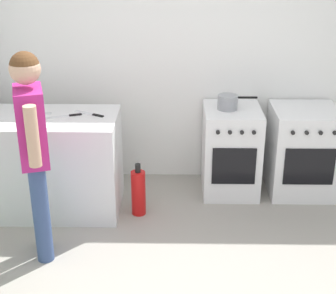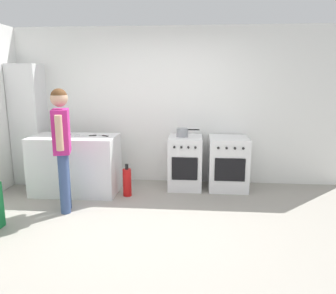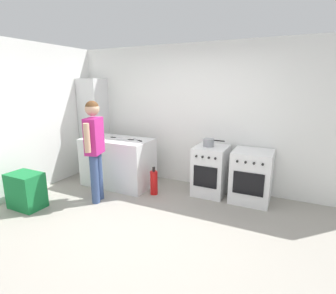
{
  "view_description": "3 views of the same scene",
  "coord_description": "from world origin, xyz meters",
  "px_view_note": "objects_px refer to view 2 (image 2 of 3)",
  "views": [
    {
      "loc": [
        -0.19,
        -2.99,
        2.44
      ],
      "look_at": [
        -0.25,
        0.68,
        0.85
      ],
      "focal_mm": 55.0,
      "sensor_mm": 36.0,
      "label": 1
    },
    {
      "loc": [
        0.5,
        -3.6,
        1.78
      ],
      "look_at": [
        0.13,
        0.87,
        0.83
      ],
      "focal_mm": 35.0,
      "sensor_mm": 36.0,
      "label": 2
    },
    {
      "loc": [
        1.58,
        -2.66,
        1.9
      ],
      "look_at": [
        -0.08,
        0.75,
        0.98
      ],
      "focal_mm": 28.0,
      "sensor_mm": 36.0,
      "label": 3
    }
  ],
  "objects_px": {
    "knife_utility": "(71,135)",
    "person": "(62,140)",
    "pot": "(182,132)",
    "larder_cabinet": "(30,125)",
    "oven_right": "(228,163)",
    "fire_extinguisher": "(127,182)",
    "knife_chef": "(101,135)",
    "oven_left": "(185,162)",
    "knife_carving": "(86,136)"
  },
  "relations": [
    {
      "from": "knife_utility",
      "to": "person",
      "type": "height_order",
      "value": "person"
    },
    {
      "from": "pot",
      "to": "larder_cabinet",
      "type": "bearing_deg",
      "value": 177.74
    },
    {
      "from": "person",
      "to": "larder_cabinet",
      "type": "relative_size",
      "value": 0.82
    },
    {
      "from": "larder_cabinet",
      "to": "knife_utility",
      "type": "bearing_deg",
      "value": -24.85
    },
    {
      "from": "oven_right",
      "to": "knife_utility",
      "type": "height_order",
      "value": "knife_utility"
    },
    {
      "from": "fire_extinguisher",
      "to": "larder_cabinet",
      "type": "height_order",
      "value": "larder_cabinet"
    },
    {
      "from": "oven_right",
      "to": "pot",
      "type": "xyz_separation_m",
      "value": [
        -0.74,
        -0.0,
        0.49
      ]
    },
    {
      "from": "knife_chef",
      "to": "person",
      "type": "xyz_separation_m",
      "value": [
        -0.29,
        -0.81,
        0.08
      ]
    },
    {
      "from": "pot",
      "to": "oven_right",
      "type": "bearing_deg",
      "value": 0.05
    },
    {
      "from": "person",
      "to": "fire_extinguisher",
      "type": "height_order",
      "value": "person"
    },
    {
      "from": "oven_right",
      "to": "person",
      "type": "distance_m",
      "value": 2.59
    },
    {
      "from": "larder_cabinet",
      "to": "fire_extinguisher",
      "type": "bearing_deg",
      "value": -18.05
    },
    {
      "from": "person",
      "to": "knife_utility",
      "type": "bearing_deg",
      "value": 103.37
    },
    {
      "from": "oven_left",
      "to": "knife_utility",
      "type": "height_order",
      "value": "knife_utility"
    },
    {
      "from": "oven_right",
      "to": "person",
      "type": "bearing_deg",
      "value": -153.88
    },
    {
      "from": "knife_carving",
      "to": "person",
      "type": "distance_m",
      "value": 0.76
    },
    {
      "from": "person",
      "to": "larder_cabinet",
      "type": "xyz_separation_m",
      "value": [
        -1.07,
        1.22,
        0.01
      ]
    },
    {
      "from": "oven_left",
      "to": "oven_right",
      "type": "xyz_separation_m",
      "value": [
        0.69,
        0.0,
        0.0
      ]
    },
    {
      "from": "person",
      "to": "pot",
      "type": "bearing_deg",
      "value": 36.04
    },
    {
      "from": "oven_left",
      "to": "fire_extinguisher",
      "type": "height_order",
      "value": "oven_left"
    },
    {
      "from": "oven_left",
      "to": "pot",
      "type": "xyz_separation_m",
      "value": [
        -0.05,
        -0.0,
        0.49
      ]
    },
    {
      "from": "oven_right",
      "to": "oven_left",
      "type": "bearing_deg",
      "value": -180.0
    },
    {
      "from": "pot",
      "to": "fire_extinguisher",
      "type": "bearing_deg",
      "value": -149.75
    },
    {
      "from": "fire_extinguisher",
      "to": "person",
      "type": "bearing_deg",
      "value": -138.23
    },
    {
      "from": "pot",
      "to": "fire_extinguisher",
      "type": "relative_size",
      "value": 0.74
    },
    {
      "from": "oven_right",
      "to": "knife_carving",
      "type": "bearing_deg",
      "value": -170.56
    },
    {
      "from": "person",
      "to": "fire_extinguisher",
      "type": "distance_m",
      "value": 1.23
    },
    {
      "from": "knife_carving",
      "to": "fire_extinguisher",
      "type": "bearing_deg",
      "value": -9.95
    },
    {
      "from": "knife_chef",
      "to": "knife_carving",
      "type": "bearing_deg",
      "value": -164.31
    },
    {
      "from": "fire_extinguisher",
      "to": "knife_utility",
      "type": "bearing_deg",
      "value": 169.06
    },
    {
      "from": "fire_extinguisher",
      "to": "larder_cabinet",
      "type": "bearing_deg",
      "value": 161.95
    },
    {
      "from": "fire_extinguisher",
      "to": "larder_cabinet",
      "type": "distance_m",
      "value": 2.03
    },
    {
      "from": "oven_left",
      "to": "knife_chef",
      "type": "xyz_separation_m",
      "value": [
        -1.29,
        -0.3,
        0.48
      ]
    },
    {
      "from": "oven_left",
      "to": "knife_utility",
      "type": "bearing_deg",
      "value": -170.31
    },
    {
      "from": "pot",
      "to": "larder_cabinet",
      "type": "xyz_separation_m",
      "value": [
        -2.6,
        0.1,
        0.08
      ]
    },
    {
      "from": "knife_carving",
      "to": "larder_cabinet",
      "type": "bearing_deg",
      "value": 157.7
    },
    {
      "from": "oven_left",
      "to": "larder_cabinet",
      "type": "xyz_separation_m",
      "value": [
        -2.65,
        0.1,
        0.57
      ]
    },
    {
      "from": "oven_left",
      "to": "pot",
      "type": "relative_size",
      "value": 2.31
    },
    {
      "from": "oven_right",
      "to": "knife_chef",
      "type": "distance_m",
      "value": 2.06
    },
    {
      "from": "oven_left",
      "to": "larder_cabinet",
      "type": "distance_m",
      "value": 2.71
    },
    {
      "from": "oven_left",
      "to": "knife_chef",
      "type": "relative_size",
      "value": 2.99
    },
    {
      "from": "knife_carving",
      "to": "fire_extinguisher",
      "type": "relative_size",
      "value": 0.65
    },
    {
      "from": "knife_carving",
      "to": "person",
      "type": "bearing_deg",
      "value": -95.61
    },
    {
      "from": "knife_carving",
      "to": "oven_right",
      "type": "bearing_deg",
      "value": 9.44
    },
    {
      "from": "oven_right",
      "to": "pot",
      "type": "bearing_deg",
      "value": -179.95
    },
    {
      "from": "knife_carving",
      "to": "larder_cabinet",
      "type": "height_order",
      "value": "larder_cabinet"
    },
    {
      "from": "knife_chef",
      "to": "person",
      "type": "distance_m",
      "value": 0.86
    },
    {
      "from": "oven_right",
      "to": "larder_cabinet",
      "type": "xyz_separation_m",
      "value": [
        -3.34,
        0.1,
        0.57
      ]
    },
    {
      "from": "pot",
      "to": "person",
      "type": "xyz_separation_m",
      "value": [
        -1.53,
        -1.11,
        0.07
      ]
    },
    {
      "from": "pot",
      "to": "person",
      "type": "height_order",
      "value": "person"
    }
  ]
}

